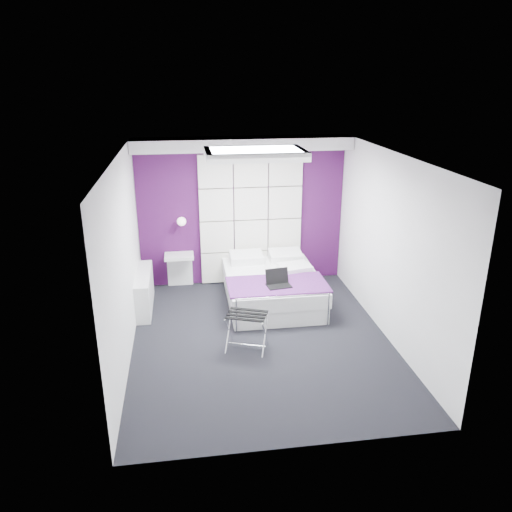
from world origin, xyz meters
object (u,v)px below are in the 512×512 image
at_px(luggage_rack, 247,331).
at_px(laptop, 278,281).
at_px(bed, 272,287).
at_px(wall_lamp, 182,221).
at_px(nightstand, 179,256).
at_px(radiator, 144,291).

bearing_deg(luggage_rack, laptop, 77.09).
bearing_deg(bed, wall_lamp, 149.07).
bearing_deg(luggage_rack, wall_lamp, 130.66).
distance_m(nightstand, laptop, 1.99).
height_order(bed, luggage_rack, bed).
bearing_deg(wall_lamp, luggage_rack, -70.08).
bearing_deg(wall_lamp, laptop, -43.46).
bearing_deg(radiator, bed, -2.48).
bearing_deg(nightstand, luggage_rack, -68.09).
xyz_separation_m(bed, luggage_rack, (-0.60, -1.41, -0.01)).
xyz_separation_m(radiator, luggage_rack, (1.46, -1.50, -0.04)).
xyz_separation_m(bed, nightstand, (-1.49, 0.81, 0.33)).
distance_m(radiator, luggage_rack, 2.09).
bearing_deg(radiator, luggage_rack, -45.76).
bearing_deg(laptop, wall_lamp, 128.01).
height_order(luggage_rack, laptop, laptop).
xyz_separation_m(wall_lamp, laptop, (1.42, -1.35, -0.64)).
bearing_deg(laptop, radiator, 155.55).
bearing_deg(nightstand, wall_lamp, 28.50).
bearing_deg(radiator, nightstand, 51.81).
xyz_separation_m(wall_lamp, nightstand, (-0.07, -0.04, -0.61)).
bearing_deg(luggage_rack, radiator, 154.98).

